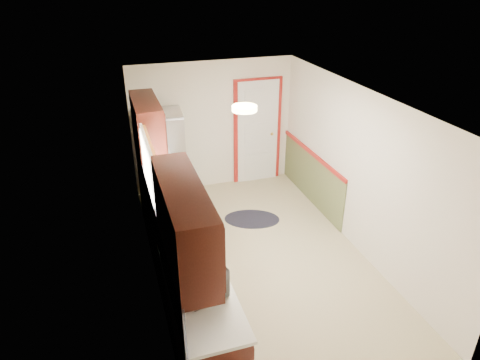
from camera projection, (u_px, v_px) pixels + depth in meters
room_shell at (260, 185)px, 5.78m from camera, size 3.20×5.20×2.52m
kitchen_run at (176, 236)px, 5.37m from camera, size 0.63×4.00×2.20m
back_wall_trim at (269, 141)px, 8.07m from camera, size 1.12×2.30×2.08m
ceiling_fixture at (244, 108)px, 5.01m from camera, size 0.30×0.30×0.06m
microwave at (198, 271)px, 4.24m from camera, size 0.49×0.67×0.41m
refrigerator at (164, 160)px, 7.40m from camera, size 0.75×0.74×1.70m
rug at (252, 219)px, 7.26m from camera, size 1.09×0.89×0.01m
cooktop at (159, 173)px, 6.71m from camera, size 0.46×0.55×0.02m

